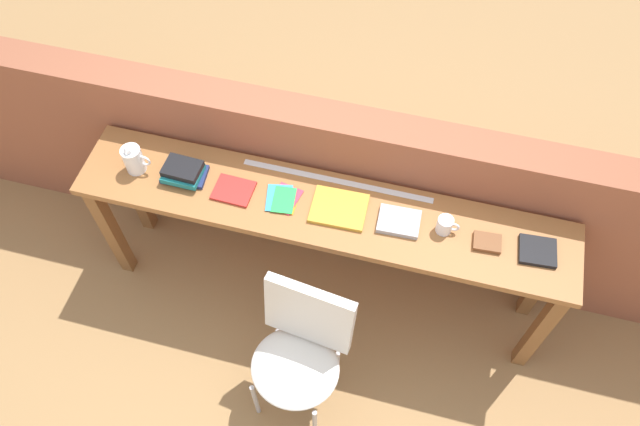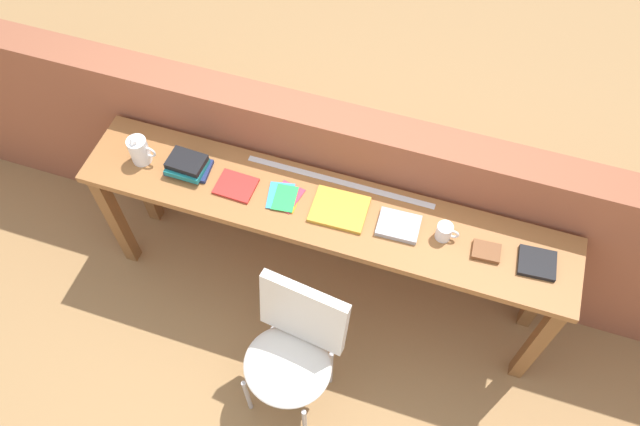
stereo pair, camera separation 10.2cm
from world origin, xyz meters
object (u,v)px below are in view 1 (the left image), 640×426
at_px(pamphlet_pile_colourful, 283,199).
at_px(leather_journal_brown, 487,242).
at_px(book_repair_rightmost, 538,251).
at_px(pitcher_white, 134,159).
at_px(book_stack_leftmost, 183,172).
at_px(book_open_centre, 339,208).
at_px(magazine_cycling, 233,190).
at_px(chair_white_moulded, 300,350).
at_px(mug, 445,225).

relative_size(pamphlet_pile_colourful, leather_journal_brown, 1.45).
bearing_deg(book_repair_rightmost, pitcher_white, 176.39).
bearing_deg(book_stack_leftmost, book_repair_rightmost, 0.13).
height_order(book_stack_leftmost, book_open_centre, book_stack_leftmost).
xyz_separation_m(book_stack_leftmost, magazine_cycling, (0.27, -0.02, -0.03)).
bearing_deg(book_open_centre, book_stack_leftmost, 178.64).
xyz_separation_m(book_stack_leftmost, book_open_centre, (0.80, 0.00, -0.03)).
relative_size(book_stack_leftmost, leather_journal_brown, 1.78).
distance_m(chair_white_moulded, mug, 0.92).
relative_size(book_stack_leftmost, book_repair_rightmost, 1.35).
xyz_separation_m(book_stack_leftmost, mug, (1.32, 0.02, 0.00)).
xyz_separation_m(pitcher_white, book_open_centre, (1.05, 0.02, -0.07)).
bearing_deg(leather_journal_brown, chair_white_moulded, -145.38).
bearing_deg(pitcher_white, chair_white_moulded, -30.33).
bearing_deg(book_open_centre, mug, -0.46).
distance_m(book_stack_leftmost, magazine_cycling, 0.27).
relative_size(pitcher_white, pamphlet_pile_colourful, 0.97).
bearing_deg(magazine_cycling, book_stack_leftmost, 177.16).
height_order(mug, book_repair_rightmost, mug).
relative_size(book_stack_leftmost, magazine_cycling, 1.20).
distance_m(book_stack_leftmost, book_open_centre, 0.80).
bearing_deg(leather_journal_brown, book_open_centre, 175.26).
relative_size(pamphlet_pile_colourful, book_open_centre, 0.70).
relative_size(book_open_centre, book_repair_rightmost, 1.57).
xyz_separation_m(pamphlet_pile_colourful, leather_journal_brown, (1.00, -0.00, 0.01)).
distance_m(pitcher_white, pamphlet_pile_colourful, 0.78).
bearing_deg(magazine_cycling, leather_journal_brown, 2.47).
distance_m(chair_white_moulded, book_stack_leftmost, 1.05).
bearing_deg(pamphlet_pile_colourful, leather_journal_brown, -0.04).
bearing_deg(magazine_cycling, book_repair_rightmost, 2.88).
height_order(magazine_cycling, mug, mug).
height_order(book_stack_leftmost, leather_journal_brown, book_stack_leftmost).
height_order(pitcher_white, book_stack_leftmost, pitcher_white).
bearing_deg(chair_white_moulded, pamphlet_pile_colourful, 112.06).
distance_m(mug, leather_journal_brown, 0.21).
bearing_deg(book_open_centre, leather_journal_brown, -2.73).
distance_m(book_stack_leftmost, leather_journal_brown, 1.52).
height_order(book_stack_leftmost, pamphlet_pile_colourful, book_stack_leftmost).
bearing_deg(chair_white_moulded, mug, 48.51).
relative_size(chair_white_moulded, book_repair_rightmost, 5.21).
height_order(magazine_cycling, book_repair_rightmost, book_repair_rightmost).
bearing_deg(pamphlet_pile_colourful, magazine_cycling, -176.88).
xyz_separation_m(book_open_centre, book_repair_rightmost, (0.95, -0.00, 0.00)).
bearing_deg(pitcher_white, mug, 0.99).
bearing_deg(pitcher_white, pamphlet_pile_colourful, 0.27).
bearing_deg(chair_white_moulded, book_repair_rightmost, 31.66).
xyz_separation_m(book_stack_leftmost, pamphlet_pile_colourful, (0.52, -0.01, -0.04)).
distance_m(book_open_centre, leather_journal_brown, 0.72).
bearing_deg(pitcher_white, leather_journal_brown, 0.10).
bearing_deg(book_stack_leftmost, leather_journal_brown, -0.34).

